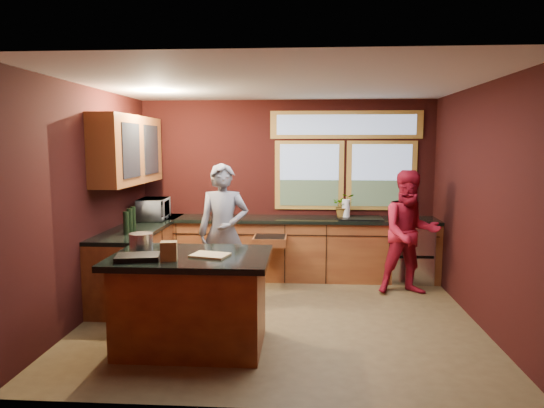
# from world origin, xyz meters

# --- Properties ---
(floor) EXTENTS (4.50, 4.50, 0.00)m
(floor) POSITION_xyz_m (0.00, 0.00, 0.00)
(floor) COLOR brown
(floor) RESTS_ON ground
(room_shell) EXTENTS (4.52, 4.02, 2.71)m
(room_shell) POSITION_xyz_m (-0.60, 0.32, 1.80)
(room_shell) COLOR black
(room_shell) RESTS_ON ground
(back_counter) EXTENTS (4.50, 0.64, 0.93)m
(back_counter) POSITION_xyz_m (0.20, 1.70, 0.46)
(back_counter) COLOR #562514
(back_counter) RESTS_ON floor
(left_counter) EXTENTS (0.64, 2.30, 0.93)m
(left_counter) POSITION_xyz_m (-1.95, 0.85, 0.47)
(left_counter) COLOR #562514
(left_counter) RESTS_ON floor
(island) EXTENTS (1.55, 1.05, 0.95)m
(island) POSITION_xyz_m (-0.84, -0.88, 0.48)
(island) COLOR #562514
(island) RESTS_ON floor
(person_grey) EXTENTS (0.68, 0.47, 1.78)m
(person_grey) POSITION_xyz_m (-0.76, 0.60, 0.89)
(person_grey) COLOR slate
(person_grey) RESTS_ON floor
(person_red) EXTENTS (0.88, 0.72, 1.68)m
(person_red) POSITION_xyz_m (1.70, 1.02, 0.84)
(person_red) COLOR maroon
(person_red) RESTS_ON floor
(microwave) EXTENTS (0.42, 0.58, 0.31)m
(microwave) POSITION_xyz_m (-1.92, 1.38, 1.09)
(microwave) COLOR #999999
(microwave) RESTS_ON left_counter
(potted_plant) EXTENTS (0.33, 0.29, 0.37)m
(potted_plant) POSITION_xyz_m (0.87, 1.75, 1.11)
(potted_plant) COLOR #999999
(potted_plant) RESTS_ON back_counter
(paper_towel) EXTENTS (0.12, 0.12, 0.28)m
(paper_towel) POSITION_xyz_m (0.90, 1.70, 1.07)
(paper_towel) COLOR silver
(paper_towel) RESTS_ON back_counter
(cutting_board) EXTENTS (0.40, 0.33, 0.02)m
(cutting_board) POSITION_xyz_m (-0.64, -0.93, 0.95)
(cutting_board) COLOR tan
(cutting_board) RESTS_ON island
(stock_pot) EXTENTS (0.24, 0.24, 0.18)m
(stock_pot) POSITION_xyz_m (-1.39, -0.73, 1.03)
(stock_pot) COLOR silver
(stock_pot) RESTS_ON island
(paper_bag) EXTENTS (0.17, 0.14, 0.18)m
(paper_bag) POSITION_xyz_m (-0.99, -1.13, 1.03)
(paper_bag) COLOR brown
(paper_bag) RESTS_ON island
(black_tray) EXTENTS (0.45, 0.36, 0.05)m
(black_tray) POSITION_xyz_m (-1.29, -1.13, 0.97)
(black_tray) COLOR black
(black_tray) RESTS_ON island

